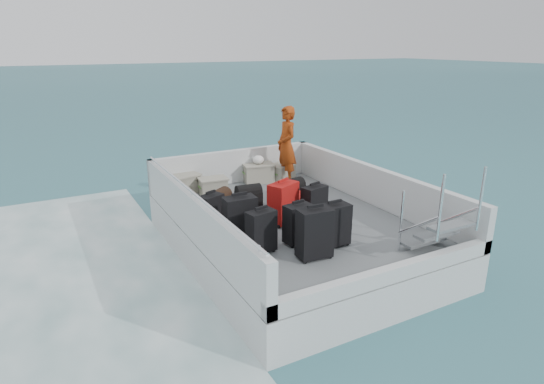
{
  "coord_description": "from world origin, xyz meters",
  "views": [
    {
      "loc": [
        -3.72,
        -6.17,
        3.46
      ],
      "look_at": [
        -0.16,
        0.42,
        1.0
      ],
      "focal_mm": 30.0,
      "sensor_mm": 36.0,
      "label": 1
    }
  ],
  "objects": [
    {
      "name": "deck_fittings",
      "position": [
        0.35,
        -0.32,
        0.99
      ],
      "size": [
        3.6,
        5.0,
        0.9
      ],
      "color": "silver",
      "rests_on": "deck"
    },
    {
      "name": "suitcase_1",
      "position": [
        -1.17,
        -0.45,
        0.97
      ],
      "size": [
        0.49,
        0.3,
        0.71
      ],
      "primitive_type": "cube",
      "rotation": [
        0.0,
        0.0,
        -0.05
      ],
      "color": "black",
      "rests_on": "deck"
    },
    {
      "name": "duffel_0",
      "position": [
        -1.02,
        0.84,
        0.78
      ],
      "size": [
        0.65,
        0.58,
        0.32
      ],
      "primitive_type": null,
      "rotation": [
        0.0,
        0.0,
        0.61
      ],
      "color": "black",
      "rests_on": "deck"
    },
    {
      "name": "suitcase_3",
      "position": [
        -0.49,
        -1.43,
        0.98
      ],
      "size": [
        0.49,
        0.31,
        0.72
      ],
      "primitive_type": "cube",
      "rotation": [
        0.0,
        0.0,
        -0.08
      ],
      "color": "black",
      "rests_on": "deck"
    },
    {
      "name": "ferry_hull",
      "position": [
        0.0,
        0.0,
        0.3
      ],
      "size": [
        3.6,
        5.0,
        0.6
      ],
      "primitive_type": "cube",
      "color": "silver",
      "rests_on": "ground"
    },
    {
      "name": "yellow_bag",
      "position": [
        0.95,
        2.2,
        0.73
      ],
      "size": [
        0.28,
        0.26,
        0.22
      ],
      "primitive_type": "ellipsoid",
      "color": "yellow",
      "rests_on": "deck"
    },
    {
      "name": "duffel_1",
      "position": [
        -0.38,
        0.89,
        0.78
      ],
      "size": [
        0.48,
        0.35,
        0.32
      ],
      "primitive_type": null,
      "rotation": [
        0.0,
        0.0,
        -0.1
      ],
      "color": "black",
      "rests_on": "deck"
    },
    {
      "name": "suitcase_7",
      "position": [
        0.29,
        -0.24,
        0.92
      ],
      "size": [
        0.47,
        0.33,
        0.59
      ],
      "primitive_type": "cube",
      "rotation": [
        0.0,
        0.0,
        0.22
      ],
      "color": "black",
      "rests_on": "deck"
    },
    {
      "name": "duffel_2",
      "position": [
        0.47,
        0.84,
        0.78
      ],
      "size": [
        0.58,
        0.4,
        0.32
      ],
      "primitive_type": null,
      "rotation": [
        0.0,
        0.0,
        0.21
      ],
      "color": "black",
      "rests_on": "deck"
    },
    {
      "name": "suitcase_2",
      "position": [
        -1.34,
        0.27,
        0.9
      ],
      "size": [
        0.44,
        0.36,
        0.56
      ],
      "primitive_type": "cube",
      "rotation": [
        0.0,
        0.0,
        0.4
      ],
      "color": "black",
      "rests_on": "deck"
    },
    {
      "name": "ground",
      "position": [
        0.0,
        0.0,
        0.0
      ],
      "size": [
        160.0,
        160.0,
        0.0
      ],
      "primitive_type": "plane",
      "color": "#174851",
      "rests_on": "ground"
    },
    {
      "name": "suitcase_4",
      "position": [
        -0.43,
        -0.9,
        0.92
      ],
      "size": [
        0.43,
        0.28,
        0.6
      ],
      "primitive_type": "cube",
      "rotation": [
        0.0,
        0.0,
        0.11
      ],
      "color": "black",
      "rests_on": "deck"
    },
    {
      "name": "deck",
      "position": [
        0.0,
        0.0,
        0.61
      ],
      "size": [
        3.3,
        4.7,
        0.02
      ],
      "primitive_type": "cube",
      "color": "slate",
      "rests_on": "ferry_hull"
    },
    {
      "name": "suitcase_6",
      "position": [
        -0.02,
        -1.22,
        0.94
      ],
      "size": [
        0.46,
        0.28,
        0.64
      ],
      "primitive_type": "cube",
      "rotation": [
        0.0,
        0.0,
        0.01
      ],
      "color": "black",
      "rests_on": "deck"
    },
    {
      "name": "suitcase_0",
      "position": [
        -1.06,
        -0.93,
        0.93
      ],
      "size": [
        0.44,
        0.29,
        0.63
      ],
      "primitive_type": "cube",
      "rotation": [
        0.0,
        0.0,
        0.17
      ],
      "color": "black",
      "rests_on": "deck"
    },
    {
      "name": "suitcase_8",
      "position": [
        0.19,
        0.29,
        0.75
      ],
      "size": [
        0.73,
        0.53,
        0.27
      ],
      "primitive_type": "cube",
      "rotation": [
        0.0,
        0.0,
        1.69
      ],
      "color": "#B30D11",
      "rests_on": "deck"
    },
    {
      "name": "crate_2",
      "position": [
        0.48,
        2.2,
        0.8
      ],
      "size": [
        0.68,
        0.53,
        0.37
      ],
      "primitive_type": "cube",
      "rotation": [
        0.0,
        0.0,
        -0.2
      ],
      "color": "gray",
      "rests_on": "deck"
    },
    {
      "name": "white_bag",
      "position": [
        0.48,
        2.2,
        1.08
      ],
      "size": [
        0.24,
        0.24,
        0.18
      ],
      "primitive_type": "ellipsoid",
      "color": "white",
      "rests_on": "crate_2"
    },
    {
      "name": "passenger",
      "position": [
        0.95,
        1.82,
        1.44
      ],
      "size": [
        0.46,
        0.65,
        1.63
      ],
      "primitive_type": "imported",
      "rotation": [
        0.0,
        0.0,
        -1.69
      ],
      "color": "#D34A13",
      "rests_on": "deck"
    },
    {
      "name": "suitcase_5",
      "position": [
        -0.22,
        -0.08,
        0.96
      ],
      "size": [
        0.57,
        0.47,
        0.68
      ],
      "primitive_type": "cube",
      "rotation": [
        0.0,
        0.0,
        0.42
      ],
      "color": "#B30D11",
      "rests_on": "deck"
    },
    {
      "name": "crate_0",
      "position": [
        -1.19,
        2.2,
        0.8
      ],
      "size": [
        0.68,
        0.55,
        0.35
      ],
      "primitive_type": "cube",
      "rotation": [
        0.0,
        0.0,
        0.28
      ],
      "color": "gray",
      "rests_on": "deck"
    },
    {
      "name": "crate_1",
      "position": [
        -0.7,
        1.84,
        0.77
      ],
      "size": [
        0.55,
        0.41,
        0.31
      ],
      "primitive_type": "cube",
      "rotation": [
        0.0,
        0.0,
        -0.11
      ],
      "color": "gray",
      "rests_on": "deck"
    },
    {
      "name": "crate_3",
      "position": [
        1.0,
        2.09,
        0.78
      ],
      "size": [
        0.63,
        0.55,
        0.32
      ],
      "primitive_type": "cube",
      "rotation": [
        0.0,
        0.0,
        0.43
      ],
      "color": "gray",
      "rests_on": "deck"
    }
  ]
}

